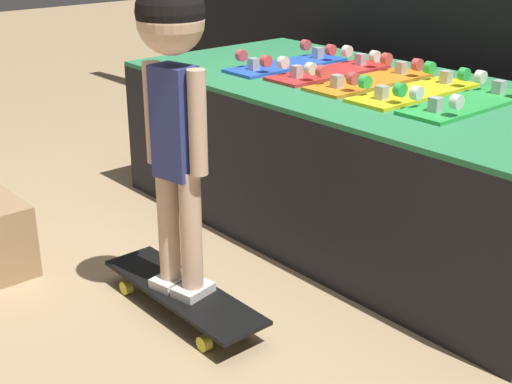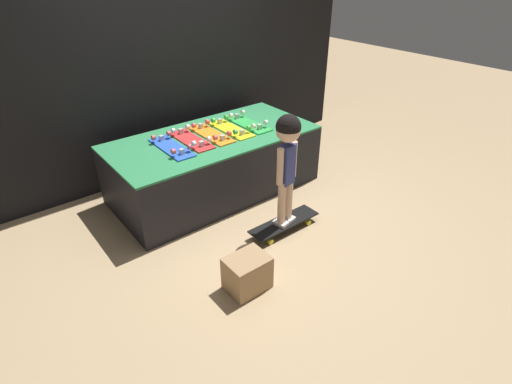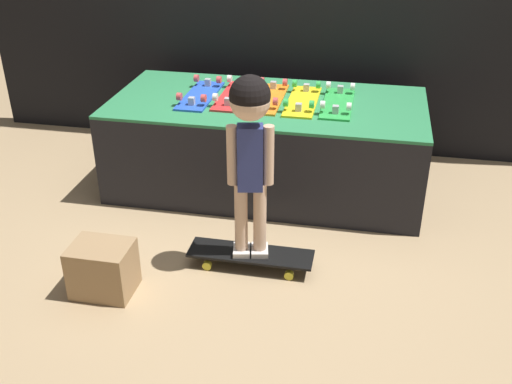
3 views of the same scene
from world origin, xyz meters
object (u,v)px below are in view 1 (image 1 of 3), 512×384
object	(u,v)px
skateboard_orange_on_rack	(370,79)
skateboard_on_floor	(183,293)
skateboard_red_on_rack	(330,70)
skateboard_green_on_rack	(468,101)
skateboard_yellow_on_rack	(415,90)
child	(173,81)
skateboard_blue_on_rack	(287,63)

from	to	relation	value
skateboard_orange_on_rack	skateboard_on_floor	distance (m)	1.21
skateboard_red_on_rack	skateboard_green_on_rack	size ratio (longest dim) A/B	1.00
skateboard_red_on_rack	skateboard_yellow_on_rack	xyz separation A→B (m)	(0.48, -0.01, 0.00)
skateboard_red_on_rack	child	xyz separation A→B (m)	(0.33, -1.06, 0.17)
skateboard_blue_on_rack	skateboard_red_on_rack	size ratio (longest dim) A/B	1.00
skateboard_blue_on_rack	skateboard_on_floor	world-z (taller)	skateboard_blue_on_rack
skateboard_orange_on_rack	child	size ratio (longest dim) A/B	0.58
skateboard_orange_on_rack	skateboard_green_on_rack	xyz separation A→B (m)	(0.48, -0.00, 0.00)
skateboard_yellow_on_rack	skateboard_on_floor	size ratio (longest dim) A/B	0.85
skateboard_red_on_rack	skateboard_orange_on_rack	xyz separation A→B (m)	(0.24, -0.00, 0.00)
skateboard_blue_on_rack	skateboard_orange_on_rack	size ratio (longest dim) A/B	1.00
skateboard_red_on_rack	skateboard_orange_on_rack	distance (m)	0.24
skateboard_orange_on_rack	skateboard_yellow_on_rack	size ratio (longest dim) A/B	1.00
skateboard_blue_on_rack	skateboard_orange_on_rack	xyz separation A→B (m)	(0.48, 0.03, 0.00)
skateboard_yellow_on_rack	skateboard_on_floor	distance (m)	1.21
skateboard_blue_on_rack	skateboard_on_floor	xyz separation A→B (m)	(0.57, -1.02, -0.59)
skateboard_green_on_rack	child	size ratio (longest dim) A/B	0.58
skateboard_green_on_rack	skateboard_on_floor	world-z (taller)	skateboard_green_on_rack
skateboard_red_on_rack	skateboard_on_floor	size ratio (longest dim) A/B	0.85
skateboard_red_on_rack	skateboard_yellow_on_rack	distance (m)	0.48
skateboard_on_floor	skateboard_yellow_on_rack	bearing A→B (deg)	82.09
skateboard_red_on_rack	skateboard_green_on_rack	bearing A→B (deg)	-0.49
skateboard_orange_on_rack	skateboard_yellow_on_rack	world-z (taller)	same
skateboard_orange_on_rack	child	bearing A→B (deg)	-84.91
skateboard_green_on_rack	skateboard_blue_on_rack	bearing A→B (deg)	-178.19
skateboard_green_on_rack	skateboard_on_floor	xyz separation A→B (m)	(-0.38, -1.05, -0.59)
skateboard_red_on_rack	skateboard_orange_on_rack	bearing A→B (deg)	-1.09
skateboard_blue_on_rack	child	xyz separation A→B (m)	(0.57, -1.02, 0.17)
skateboard_blue_on_rack	skateboard_green_on_rack	world-z (taller)	same
skateboard_yellow_on_rack	skateboard_on_floor	bearing A→B (deg)	-97.91
skateboard_red_on_rack	skateboard_orange_on_rack	world-z (taller)	same
child	skateboard_yellow_on_rack	bearing A→B (deg)	70.83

